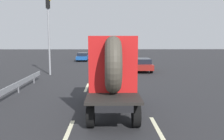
# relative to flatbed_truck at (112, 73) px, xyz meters

# --- Properties ---
(ground_plane) EXTENTS (120.00, 120.00, 0.00)m
(ground_plane) POSITION_rel_flatbed_truck_xyz_m (0.05, 0.16, -1.70)
(ground_plane) COLOR #28282B
(flatbed_truck) EXTENTS (2.02, 5.46, 3.40)m
(flatbed_truck) POSITION_rel_flatbed_truck_xyz_m (0.00, 0.00, 0.00)
(flatbed_truck) COLOR black
(flatbed_truck) RESTS_ON ground_plane
(distant_sedan) EXTENTS (1.70, 3.96, 1.29)m
(distant_sedan) POSITION_rel_flatbed_truck_xyz_m (3.23, 12.97, -1.01)
(distant_sedan) COLOR black
(distant_sedan) RESTS_ON ground_plane
(traffic_light) EXTENTS (0.42, 0.36, 6.77)m
(traffic_light) POSITION_rel_flatbed_truck_xyz_m (-5.40, 10.79, 2.64)
(traffic_light) COLOR gray
(traffic_light) RESTS_ON ground_plane
(guardrail) EXTENTS (0.10, 12.57, 0.71)m
(guardrail) POSITION_rel_flatbed_truck_xyz_m (-5.63, 1.92, -1.17)
(guardrail) COLOR gray
(guardrail) RESTS_ON ground_plane
(lane_dash_left_near) EXTENTS (0.16, 2.57, 0.01)m
(lane_dash_left_near) POSITION_rel_flatbed_truck_xyz_m (-1.62, -2.87, -1.70)
(lane_dash_left_near) COLOR beige
(lane_dash_left_near) RESTS_ON ground_plane
(lane_dash_left_far) EXTENTS (0.16, 2.83, 0.01)m
(lane_dash_left_far) POSITION_rel_flatbed_truck_xyz_m (-1.62, 5.09, -1.70)
(lane_dash_left_far) COLOR beige
(lane_dash_left_far) RESTS_ON ground_plane
(lane_dash_right_near) EXTENTS (0.16, 2.89, 0.01)m
(lane_dash_right_near) POSITION_rel_flatbed_truck_xyz_m (1.62, -2.69, -1.70)
(lane_dash_right_near) COLOR beige
(lane_dash_right_near) RESTS_ON ground_plane
(lane_dash_right_far) EXTENTS (0.16, 2.38, 0.01)m
(lane_dash_right_far) POSITION_rel_flatbed_truck_xyz_m (1.62, 5.73, -1.70)
(lane_dash_right_far) COLOR beige
(lane_dash_right_far) RESTS_ON ground_plane
(oncoming_car) EXTENTS (1.55, 3.62, 1.18)m
(oncoming_car) POSITION_rel_flatbed_truck_xyz_m (-3.81, 24.19, -1.07)
(oncoming_car) COLOR black
(oncoming_car) RESTS_ON ground_plane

